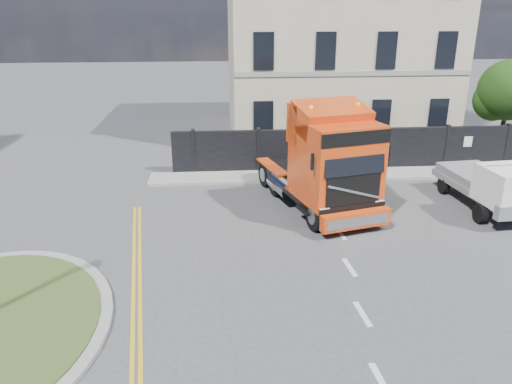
{
  "coord_description": "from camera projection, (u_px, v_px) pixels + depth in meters",
  "views": [
    {
      "loc": [
        -0.88,
        -13.33,
        7.32
      ],
      "look_at": [
        0.29,
        1.45,
        1.8
      ],
      "focal_mm": 35.0,
      "sensor_mm": 36.0,
      "label": 1
    }
  ],
  "objects": [
    {
      "name": "ground",
      "position": [
        250.0,
        265.0,
        15.07
      ],
      "size": [
        120.0,
        120.0,
        0.0
      ],
      "primitive_type": "plane",
      "color": "#424244",
      "rests_on": "ground"
    },
    {
      "name": "hoarding_fence",
      "position": [
        375.0,
        149.0,
        23.62
      ],
      "size": [
        18.8,
        0.25,
        2.0
      ],
      "color": "black",
      "rests_on": "ground"
    },
    {
      "name": "georgian_building",
      "position": [
        334.0,
        35.0,
        28.92
      ],
      "size": [
        12.3,
        10.3,
        12.8
      ],
      "color": "beige",
      "rests_on": "ground"
    },
    {
      "name": "tree",
      "position": [
        505.0,
        93.0,
        26.37
      ],
      "size": [
        3.2,
        3.2,
        4.8
      ],
      "color": "#382619",
      "rests_on": "ground"
    },
    {
      "name": "pavement_far",
      "position": [
        368.0,
        174.0,
        23.06
      ],
      "size": [
        20.0,
        1.6,
        0.12
      ],
      "primitive_type": "cube",
      "color": "gray",
      "rests_on": "ground"
    },
    {
      "name": "truck",
      "position": [
        327.0,
        165.0,
        18.42
      ],
      "size": [
        4.22,
        7.22,
        4.07
      ],
      "rotation": [
        0.0,
        0.0,
        0.27
      ],
      "color": "black",
      "rests_on": "ground"
    },
    {
      "name": "flatbed_pickup",
      "position": [
        501.0,
        188.0,
        18.25
      ],
      "size": [
        2.35,
        5.03,
        2.03
      ],
      "rotation": [
        0.0,
        0.0,
        0.09
      ],
      "color": "slate",
      "rests_on": "ground"
    }
  ]
}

